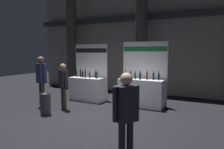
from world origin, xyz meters
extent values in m
plane|color=black|center=(0.00, 0.00, 0.00)|extent=(24.94, 24.94, 0.00)
cube|color=gray|center=(0.00, 4.54, 3.28)|extent=(12.47, 0.25, 6.55)
cube|color=#2D2D33|center=(0.00, 4.24, 3.60)|extent=(12.47, 0.20, 0.24)
cylinder|color=#423D38|center=(-3.87, 3.75, 2.73)|extent=(0.53, 0.53, 5.46)
cylinder|color=#423D38|center=(0.00, 3.75, 2.73)|extent=(0.53, 0.53, 5.46)
cube|color=white|center=(-1.66, 1.86, 0.48)|extent=(1.48, 0.60, 0.95)
cube|color=white|center=(-1.66, 2.20, 1.16)|extent=(1.55, 0.04, 2.33)
cube|color=black|center=(-1.66, 2.17, 2.07)|extent=(1.50, 0.01, 0.18)
cylinder|color=#19381E|center=(-2.22, 1.92, 1.08)|extent=(0.06, 0.06, 0.24)
cylinder|color=#19381E|center=(-2.22, 1.92, 1.23)|extent=(0.03, 0.03, 0.07)
cylinder|color=gold|center=(-2.22, 1.92, 1.28)|extent=(0.03, 0.03, 0.02)
cylinder|color=black|center=(-2.03, 1.92, 1.09)|extent=(0.06, 0.06, 0.27)
cylinder|color=black|center=(-2.03, 1.92, 1.26)|extent=(0.03, 0.03, 0.07)
cylinder|color=black|center=(-2.03, 1.92, 1.30)|extent=(0.03, 0.03, 0.02)
cylinder|color=black|center=(-1.86, 1.83, 1.06)|extent=(0.07, 0.07, 0.22)
cylinder|color=black|center=(-1.86, 1.83, 1.21)|extent=(0.03, 0.03, 0.08)
cylinder|color=gold|center=(-1.86, 1.83, 1.26)|extent=(0.03, 0.03, 0.02)
cylinder|color=#472D14|center=(-1.67, 1.76, 1.09)|extent=(0.06, 0.06, 0.27)
cylinder|color=#472D14|center=(-1.67, 1.76, 1.27)|extent=(0.03, 0.03, 0.09)
cylinder|color=black|center=(-1.67, 1.76, 1.32)|extent=(0.03, 0.03, 0.02)
cylinder|color=#472D14|center=(-1.47, 1.77, 1.07)|extent=(0.06, 0.06, 0.23)
cylinder|color=#472D14|center=(-1.47, 1.77, 1.22)|extent=(0.03, 0.03, 0.07)
cylinder|color=gold|center=(-1.47, 1.77, 1.26)|extent=(0.03, 0.03, 0.02)
cylinder|color=black|center=(-1.29, 1.93, 1.07)|extent=(0.06, 0.06, 0.22)
cylinder|color=black|center=(-1.29, 1.93, 1.22)|extent=(0.03, 0.03, 0.08)
cylinder|color=red|center=(-1.29, 1.93, 1.27)|extent=(0.03, 0.03, 0.02)
cylinder|color=#19381E|center=(-1.12, 1.77, 1.08)|extent=(0.06, 0.06, 0.26)
cylinder|color=#19381E|center=(-1.12, 1.77, 1.25)|extent=(0.03, 0.03, 0.08)
cylinder|color=red|center=(-1.12, 1.77, 1.30)|extent=(0.03, 0.03, 0.02)
cube|color=white|center=(0.67, 1.94, 0.51)|extent=(1.65, 0.60, 1.02)
cube|color=white|center=(0.67, 2.28, 1.20)|extent=(1.73, 0.04, 2.39)
cube|color=#1E6638|center=(0.67, 2.26, 2.12)|extent=(1.68, 0.01, 0.18)
cylinder|color=#19381E|center=(0.02, 1.97, 1.13)|extent=(0.07, 0.07, 0.23)
cylinder|color=#19381E|center=(0.02, 1.97, 1.28)|extent=(0.03, 0.03, 0.07)
cylinder|color=black|center=(0.02, 1.97, 1.33)|extent=(0.03, 0.03, 0.02)
cylinder|color=#19381E|center=(0.23, 1.97, 1.13)|extent=(0.07, 0.07, 0.24)
cylinder|color=#19381E|center=(0.23, 1.97, 1.29)|extent=(0.03, 0.03, 0.08)
cylinder|color=gold|center=(0.23, 1.97, 1.34)|extent=(0.03, 0.03, 0.02)
cylinder|color=#19381E|center=(0.46, 1.86, 1.13)|extent=(0.07, 0.07, 0.24)
cylinder|color=#19381E|center=(0.46, 1.86, 1.28)|extent=(0.03, 0.03, 0.07)
cylinder|color=black|center=(0.46, 1.86, 1.33)|extent=(0.03, 0.03, 0.02)
cylinder|color=black|center=(0.65, 1.84, 1.14)|extent=(0.07, 0.07, 0.25)
cylinder|color=black|center=(0.65, 1.84, 1.30)|extent=(0.03, 0.03, 0.07)
cylinder|color=black|center=(0.65, 1.84, 1.34)|extent=(0.03, 0.03, 0.02)
cylinder|color=#472D14|center=(0.87, 1.96, 1.15)|extent=(0.06, 0.06, 0.28)
cylinder|color=#472D14|center=(0.87, 1.96, 1.33)|extent=(0.03, 0.03, 0.08)
cylinder|color=red|center=(0.87, 1.96, 1.38)|extent=(0.03, 0.03, 0.02)
cylinder|color=black|center=(1.10, 2.00, 1.14)|extent=(0.07, 0.07, 0.25)
cylinder|color=black|center=(1.10, 2.00, 1.30)|extent=(0.03, 0.03, 0.08)
cylinder|color=gold|center=(1.10, 2.00, 1.35)|extent=(0.03, 0.03, 0.02)
cylinder|color=black|center=(1.30, 1.97, 1.14)|extent=(0.06, 0.06, 0.24)
cylinder|color=black|center=(1.30, 1.97, 1.30)|extent=(0.03, 0.03, 0.07)
cylinder|color=red|center=(1.30, 1.97, 1.34)|extent=(0.03, 0.03, 0.02)
cylinder|color=#38383D|center=(-1.73, -0.43, 0.34)|extent=(0.33, 0.33, 0.68)
torus|color=black|center=(-1.73, -0.43, 0.69)|extent=(0.33, 0.33, 0.02)
cylinder|color=#23232D|center=(1.72, -2.09, 0.40)|extent=(0.12, 0.12, 0.80)
cylinder|color=#23232D|center=(1.81, -1.94, 0.40)|extent=(0.12, 0.12, 0.80)
cube|color=#23232D|center=(1.76, -2.01, 1.12)|extent=(0.41, 0.46, 0.63)
sphere|color=tan|center=(1.76, -2.01, 1.55)|extent=(0.22, 0.22, 0.22)
cylinder|color=#23232D|center=(1.64, -2.22, 1.14)|extent=(0.08, 0.08, 0.60)
cylinder|color=#23232D|center=(1.88, -1.81, 1.14)|extent=(0.08, 0.08, 0.60)
cylinder|color=#47382D|center=(-1.72, 0.41, 0.39)|extent=(0.12, 0.12, 0.78)
cylinder|color=#47382D|center=(-1.57, 0.32, 0.39)|extent=(0.12, 0.12, 0.78)
cube|color=#23232D|center=(-1.64, 0.36, 1.08)|extent=(0.42, 0.35, 0.61)
sphere|color=#8C6647|center=(-1.64, 0.36, 1.50)|extent=(0.21, 0.21, 0.21)
cylinder|color=#23232D|center=(-1.84, 0.47, 1.10)|extent=(0.08, 0.08, 0.58)
cylinder|color=#23232D|center=(-1.44, 0.26, 1.10)|extent=(0.08, 0.08, 0.58)
cylinder|color=#47382D|center=(-2.44, 0.19, 0.45)|extent=(0.12, 0.12, 0.89)
cylinder|color=#47382D|center=(-2.60, 0.24, 0.45)|extent=(0.12, 0.12, 0.89)
cube|color=navy|center=(-2.52, 0.21, 1.25)|extent=(0.41, 0.33, 0.71)
sphere|color=brown|center=(-2.52, 0.21, 1.73)|extent=(0.25, 0.25, 0.25)
cylinder|color=navy|center=(-2.31, 0.15, 1.26)|extent=(0.08, 0.08, 0.67)
cylinder|color=navy|center=(-2.73, 0.28, 1.26)|extent=(0.08, 0.08, 0.67)
camera|label=1|loc=(3.19, -5.34, 2.02)|focal=33.80mm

